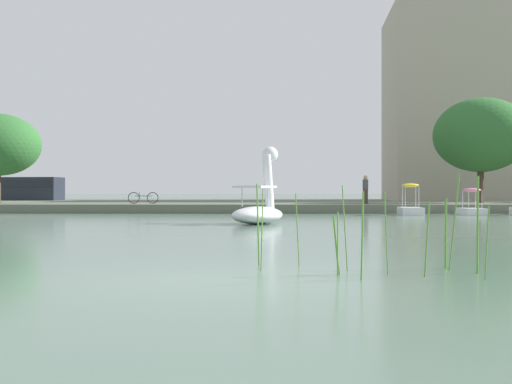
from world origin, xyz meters
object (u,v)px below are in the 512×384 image
object	(u,v)px
pedal_boat_yellow	(411,206)
parked_van	(30,188)
bicycle_parked	(143,198)
swan_boat	(259,207)
tree_sapling_by_fence	(481,135)
person_on_path	(365,189)
pedal_boat_pink	(472,207)

from	to	relation	value
pedal_boat_yellow	parked_van	distance (m)	30.67
bicycle_parked	parked_van	xyz separation A→B (m)	(-11.38, 12.42, 0.64)
swan_boat	bicycle_parked	distance (m)	14.11
tree_sapling_by_fence	pedal_boat_yellow	bearing A→B (deg)	-131.58
person_on_path	tree_sapling_by_fence	bearing A→B (deg)	20.61
swan_boat	person_on_path	bearing A→B (deg)	63.41
swan_boat	parked_van	size ratio (longest dim) A/B	0.62
swan_boat	bicycle_parked	bearing A→B (deg)	118.53
bicycle_parked	swan_boat	bearing A→B (deg)	-61.47
swan_boat	parked_van	distance (m)	30.73
swan_boat	tree_sapling_by_fence	size ratio (longest dim) A/B	0.40
swan_boat	person_on_path	distance (m)	13.33
swan_boat	bicycle_parked	world-z (taller)	swan_boat
person_on_path	parked_van	distance (m)	27.32
swan_boat	pedal_boat_yellow	size ratio (longest dim) A/B	1.68
pedal_boat_yellow	tree_sapling_by_fence	size ratio (longest dim) A/B	0.24
pedal_boat_yellow	person_on_path	world-z (taller)	person_on_path
tree_sapling_by_fence	bicycle_parked	distance (m)	20.70
pedal_boat_pink	pedal_boat_yellow	bearing A→B (deg)	-179.68
tree_sapling_by_fence	person_on_path	xyz separation A→B (m)	(-7.52, -2.83, -3.29)
swan_boat	pedal_boat_pink	world-z (taller)	swan_boat
person_on_path	parked_van	size ratio (longest dim) A/B	0.32
bicycle_parked	parked_van	bearing A→B (deg)	132.51
tree_sapling_by_fence	swan_boat	bearing A→B (deg)	-132.46
pedal_boat_pink	tree_sapling_by_fence	bearing A→B (deg)	66.79
person_on_path	bicycle_parked	size ratio (longest dim) A/B	0.96
pedal_boat_yellow	pedal_boat_pink	size ratio (longest dim) A/B	1.07
bicycle_parked	parked_van	world-z (taller)	parked_van
pedal_boat_pink	parked_van	size ratio (longest dim) A/B	0.34
pedal_boat_pink	person_on_path	world-z (taller)	person_on_path
tree_sapling_by_fence	person_on_path	distance (m)	8.68
swan_boat	tree_sapling_by_fence	xyz separation A→B (m)	(13.48, 14.73, 4.01)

